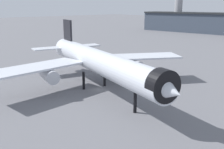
{
  "coord_description": "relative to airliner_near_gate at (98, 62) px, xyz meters",
  "views": [
    {
      "loc": [
        52.22,
        -45.6,
        22.27
      ],
      "look_at": [
        7.54,
        -2.07,
        6.09
      ],
      "focal_mm": 42.89,
      "sensor_mm": 36.0,
      "label": 1
    }
  ],
  "objects": [
    {
      "name": "airliner_near_gate",
      "position": [
        0.0,
        0.0,
        0.0
      ],
      "size": [
        61.96,
        55.33,
        17.65
      ],
      "rotation": [
        0.0,
        0.0,
        -0.27
      ],
      "color": "silver",
      "rests_on": "ground"
    },
    {
      "name": "service_truck_front",
      "position": [
        -28.62,
        22.68,
        -6.19
      ],
      "size": [
        5.38,
        5.64,
        3.0
      ],
      "rotation": [
        0.0,
        0.0,
        0.84
      ],
      "color": "black",
      "rests_on": "ground"
    },
    {
      "name": "ground",
      "position": [
        0.03,
        -0.05,
        -7.78
      ],
      "size": [
        900.0,
        900.0,
        0.0
      ],
      "primitive_type": "plane",
      "color": "slate"
    },
    {
      "name": "traffic_cone_wingtip",
      "position": [
        -16.78,
        31.64,
        -7.45
      ],
      "size": [
        0.52,
        0.52,
        0.65
      ],
      "primitive_type": "cone",
      "color": "#F2600C",
      "rests_on": "ground"
    },
    {
      "name": "traffic_cone_near_nose",
      "position": [
        -14.55,
        33.84,
        -7.39
      ],
      "size": [
        0.62,
        0.62,
        0.77
      ],
      "primitive_type": "cone",
      "color": "#F2600C",
      "rests_on": "ground"
    }
  ]
}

